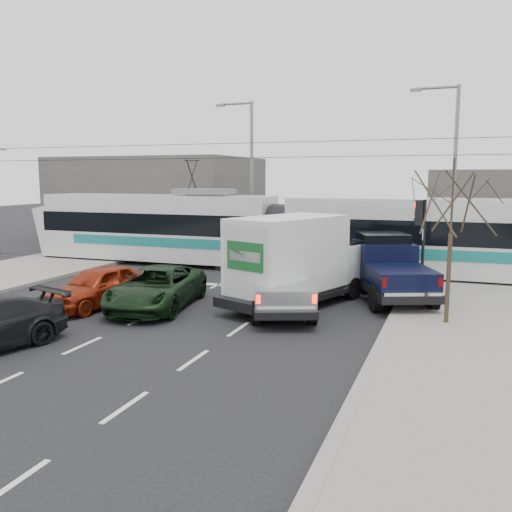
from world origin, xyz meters
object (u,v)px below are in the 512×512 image
(bare_tree, at_px, (452,204))
(green_car, at_px, (157,288))
(traffic_signal, at_px, (420,226))
(street_lamp_near, at_px, (451,166))
(box_truck, at_px, (298,262))
(navy_pickup, at_px, (387,267))
(red_car, at_px, (99,286))
(silver_pickup, at_px, (280,280))
(street_lamp_far, at_px, (249,168))
(tram, at_px, (280,232))

(bare_tree, relative_size, green_car, 0.97)
(traffic_signal, bearing_deg, street_lamp_near, 83.59)
(box_truck, bearing_deg, green_car, -133.95)
(navy_pickup, bearing_deg, green_car, -171.36)
(traffic_signal, height_order, green_car, traffic_signal)
(red_car, bearing_deg, green_car, 23.65)
(silver_pickup, distance_m, red_car, 6.47)
(street_lamp_near, relative_size, navy_pickup, 1.48)
(street_lamp_far, height_order, box_truck, street_lamp_far)
(green_car, bearing_deg, street_lamp_far, 89.08)
(box_truck, distance_m, green_car, 5.08)
(box_truck, bearing_deg, street_lamp_near, 86.30)
(bare_tree, xyz_separation_m, red_car, (-11.71, -1.49, -3.06))
(street_lamp_near, bearing_deg, green_car, -126.89)
(navy_pickup, bearing_deg, silver_pickup, -159.83)
(green_car, relative_size, red_car, 1.20)
(bare_tree, distance_m, street_lamp_near, 11.58)
(bare_tree, xyz_separation_m, green_car, (-9.65, -0.97, -3.07))
(street_lamp_near, bearing_deg, traffic_signal, -96.41)
(street_lamp_near, distance_m, silver_pickup, 12.90)
(street_lamp_far, distance_m, red_car, 15.62)
(traffic_signal, distance_m, street_lamp_near, 7.91)
(street_lamp_far, xyz_separation_m, silver_pickup, (6.24, -13.04, -4.11))
(navy_pickup, distance_m, green_car, 8.66)
(street_lamp_far, xyz_separation_m, navy_pickup, (9.54, -10.00, -3.93))
(box_truck, xyz_separation_m, red_car, (-6.60, -2.62, -0.86))
(street_lamp_near, relative_size, silver_pickup, 1.53)
(street_lamp_far, height_order, green_car, street_lamp_far)
(red_car, bearing_deg, box_truck, 31.09)
(traffic_signal, bearing_deg, box_truck, -144.21)
(silver_pickup, distance_m, box_truck, 1.00)
(bare_tree, relative_size, box_truck, 0.73)
(tram, xyz_separation_m, silver_pickup, (2.43, -7.52, -0.91))
(street_lamp_near, xyz_separation_m, green_car, (-9.36, -12.47, -4.39))
(bare_tree, xyz_separation_m, navy_pickup, (-2.24, 3.50, -2.61))
(bare_tree, relative_size, street_lamp_near, 0.56)
(red_car, bearing_deg, silver_pickup, 26.98)
(street_lamp_far, bearing_deg, tram, -55.43)
(tram, distance_m, silver_pickup, 7.96)
(traffic_signal, xyz_separation_m, silver_pickup, (-4.42, -3.54, -1.73))
(box_truck, bearing_deg, traffic_signal, 57.02)
(tram, bearing_deg, street_lamp_far, 123.80)
(silver_pickup, relative_size, navy_pickup, 0.97)
(bare_tree, bearing_deg, box_truck, 167.52)
(street_lamp_near, xyz_separation_m, silver_pickup, (-5.26, -11.04, -4.11))
(tram, xyz_separation_m, box_truck, (2.88, -6.85, -0.32))
(green_car, bearing_deg, bare_tree, -3.58)
(silver_pickup, distance_m, green_car, 4.35)
(silver_pickup, xyz_separation_m, red_car, (-6.16, -1.95, -0.27))
(silver_pickup, height_order, navy_pickup, navy_pickup)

